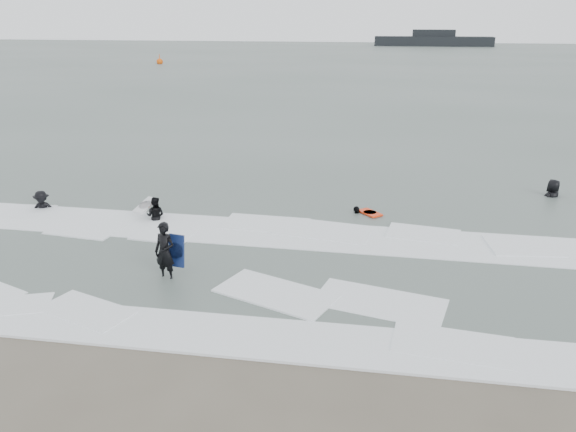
% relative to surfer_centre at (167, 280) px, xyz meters
% --- Properties ---
extents(ground, '(320.00, 320.00, 0.00)m').
position_rel_surfer_centre_xyz_m(ground, '(3.02, -2.03, 0.00)').
color(ground, brown).
rests_on(ground, ground).
extents(sea, '(320.00, 320.00, 0.00)m').
position_rel_surfer_centre_xyz_m(sea, '(3.02, 77.97, 0.06)').
color(sea, '#47544C').
rests_on(sea, ground).
extents(surfer_centre, '(0.73, 0.57, 1.77)m').
position_rel_surfer_centre_xyz_m(surfer_centre, '(0.00, 0.00, 0.00)').
color(surfer_centre, black).
rests_on(surfer_centre, ground).
extents(surfer_wading, '(0.73, 0.57, 1.47)m').
position_rel_surfer_centre_xyz_m(surfer_wading, '(-2.28, 4.64, 0.00)').
color(surfer_wading, black).
rests_on(surfer_wading, ground).
extents(surfer_breaker, '(1.21, 0.96, 1.64)m').
position_rel_surfer_centre_xyz_m(surfer_breaker, '(-7.11, 4.95, 0.00)').
color(surfer_breaker, black).
rests_on(surfer_breaker, ground).
extents(surfer_right_near, '(0.85, 0.88, 1.47)m').
position_rel_surfer_centre_xyz_m(surfer_right_near, '(5.04, 6.67, 0.00)').
color(surfer_right_near, black).
rests_on(surfer_right_near, ground).
extents(surfer_right_far, '(1.08, 1.11, 1.92)m').
position_rel_surfer_centre_xyz_m(surfer_right_far, '(12.99, 10.29, 0.00)').
color(surfer_right_far, black).
rests_on(surfer_right_far, ground).
extents(surf_foam, '(30.03, 9.06, 0.09)m').
position_rel_surfer_centre_xyz_m(surf_foam, '(3.02, 1.67, 0.04)').
color(surf_foam, white).
rests_on(surf_foam, ground).
extents(bodyboards, '(9.12, 7.09, 1.25)m').
position_rel_surfer_centre_xyz_m(bodyboards, '(1.06, 3.89, 0.50)').
color(bodyboards, '#0F1B46').
rests_on(bodyboards, ground).
extents(buoy, '(1.00, 1.00, 1.65)m').
position_rel_surfer_centre_xyz_m(buoy, '(-30.28, 72.99, 0.42)').
color(buoy, '#DB4D09').
rests_on(buoy, ground).
extents(vessel_horizon, '(29.24, 5.22, 3.97)m').
position_rel_surfer_centre_xyz_m(vessel_horizon, '(15.86, 139.07, 1.48)').
color(vessel_horizon, black).
rests_on(vessel_horizon, ground).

